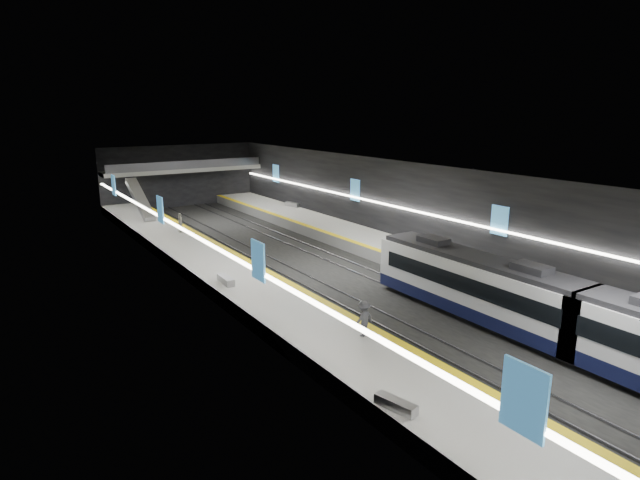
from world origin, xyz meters
TOP-DOWN VIEW (x-y plane):
  - ground at (0.00, 0.00)m, footprint 70.00×70.00m
  - ceiling at (0.00, 0.00)m, footprint 20.00×70.00m
  - wall_left at (-10.00, 0.00)m, footprint 0.04×70.00m
  - wall_right at (10.00, 0.00)m, footprint 0.04×70.00m
  - wall_back at (0.00, 35.00)m, footprint 20.00×0.04m
  - platform_left at (-7.50, 0.00)m, footprint 5.00×70.00m
  - tile_surface_left at (-7.50, 0.00)m, footprint 5.00×70.00m
  - tactile_strip_left at (-5.30, 0.00)m, footprint 0.60×70.00m
  - platform_right at (7.50, 0.00)m, footprint 5.00×70.00m
  - tile_surface_right at (7.50, 0.00)m, footprint 5.00×70.00m
  - tactile_strip_right at (5.30, 0.00)m, footprint 0.60×70.00m
  - rails at (-0.00, 0.00)m, footprint 6.52×70.00m
  - train at (2.50, -19.50)m, footprint 2.69×29.05m
  - ad_posters at (-0.00, 1.00)m, footprint 19.94×53.50m
  - cove_light_left at (-9.80, 0.00)m, footprint 0.25×68.60m
  - cove_light_right at (9.80, 0.00)m, footprint 0.25×68.60m
  - mezzanine_bridge at (0.00, 32.93)m, footprint 20.00×3.00m
  - escalator at (-7.50, 26.00)m, footprint 1.20×7.50m
  - bench_left_near at (-9.50, -19.11)m, footprint 0.91×1.88m
  - bench_left_far at (-8.92, -0.85)m, footprint 0.64×2.01m
  - bench_right_near at (8.92, -7.37)m, footprint 0.84×1.78m
  - bench_right_far at (9.50, 22.07)m, footprint 1.11×2.13m
  - passenger_right_a at (5.79, -7.57)m, footprint 0.47×0.67m
  - passenger_left_a at (-6.40, 15.98)m, footprint 0.54×1.11m
  - passenger_left_b at (-6.30, -12.80)m, footprint 1.31×0.86m

SIDE VIEW (x-z plane):
  - ground at x=0.00m, z-range 0.00..0.00m
  - rails at x=0.00m, z-range 0.00..0.12m
  - platform_left at x=-7.50m, z-range 0.00..1.00m
  - platform_right at x=7.50m, z-range 0.00..1.00m
  - tile_surface_left at x=-7.50m, z-range 1.00..1.02m
  - tile_surface_right at x=7.50m, z-range 1.00..1.02m
  - tactile_strip_left at x=-5.30m, z-range 1.01..1.03m
  - tactile_strip_right at x=5.30m, z-range 1.01..1.03m
  - bench_right_near at x=8.92m, z-range 1.00..1.42m
  - bench_left_near at x=-9.50m, z-range 1.00..1.44m
  - bench_left_far at x=-8.92m, z-range 1.00..1.49m
  - bench_right_far at x=9.50m, z-range 1.00..1.50m
  - passenger_right_a at x=5.79m, z-range 1.00..2.74m
  - passenger_left_a at x=-6.40m, z-range 1.00..2.83m
  - passenger_left_b at x=-6.30m, z-range 1.00..2.91m
  - train at x=2.50m, z-range 0.40..4.00m
  - escalator at x=-7.50m, z-range 0.94..4.86m
  - cove_light_left at x=-9.80m, z-range 3.74..3.86m
  - cove_light_right at x=9.80m, z-range 3.74..3.86m
  - wall_left at x=-10.00m, z-range 0.00..8.00m
  - wall_right at x=10.00m, z-range 0.00..8.00m
  - wall_back at x=0.00m, z-range 0.00..8.00m
  - ad_posters at x=0.00m, z-range 3.40..5.60m
  - mezzanine_bridge at x=0.00m, z-range 4.29..5.79m
  - ceiling at x=0.00m, z-range 7.98..8.02m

